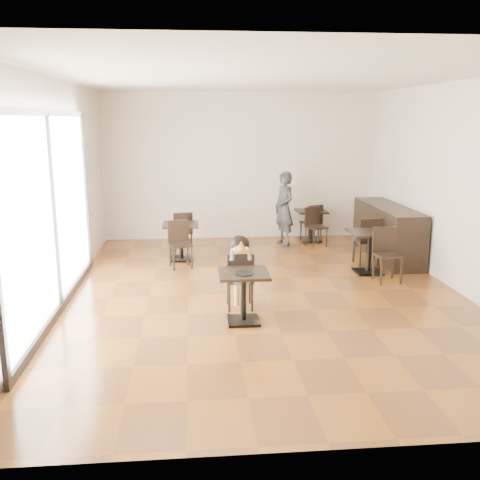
{
  "coord_description": "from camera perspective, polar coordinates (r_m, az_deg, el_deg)",
  "views": [
    {
      "loc": [
        -1.08,
        -7.77,
        2.63
      ],
      "look_at": [
        -0.44,
        -0.65,
        1.0
      ],
      "focal_mm": 40.0,
      "sensor_mm": 36.0,
      "label": 1
    }
  ],
  "objects": [
    {
      "name": "floor",
      "position": [
        8.28,
        2.63,
        -5.7
      ],
      "size": [
        6.0,
        8.0,
        0.01
      ],
      "primitive_type": "cube",
      "color": "brown",
      "rests_on": "ground"
    },
    {
      "name": "ceiling",
      "position": [
        7.87,
        2.88,
        16.98
      ],
      "size": [
        6.0,
        8.0,
        0.01
      ],
      "primitive_type": "cube",
      "color": "silver",
      "rests_on": "floor"
    },
    {
      "name": "wall_back",
      "position": [
        11.87,
        0.09,
        7.86
      ],
      "size": [
        6.0,
        0.01,
        3.2
      ],
      "primitive_type": "cube",
      "color": "beige",
      "rests_on": "floor"
    },
    {
      "name": "wall_front",
      "position": [
        4.06,
        10.5,
        -2.1
      ],
      "size": [
        6.0,
        0.01,
        3.2
      ],
      "primitive_type": "cube",
      "color": "beige",
      "rests_on": "floor"
    },
    {
      "name": "wall_left",
      "position": [
        8.07,
        -18.93,
        4.81
      ],
      "size": [
        0.01,
        8.0,
        3.2
      ],
      "primitive_type": "cube",
      "color": "beige",
      "rests_on": "floor"
    },
    {
      "name": "wall_right",
      "position": [
        8.84,
        22.48,
        5.18
      ],
      "size": [
        0.01,
        8.0,
        3.2
      ],
      "primitive_type": "cube",
      "color": "beige",
      "rests_on": "floor"
    },
    {
      "name": "storefront_window",
      "position": [
        7.61,
        -19.47,
        2.8
      ],
      "size": [
        0.04,
        4.5,
        2.6
      ],
      "primitive_type": "cube",
      "color": "white",
      "rests_on": "floor"
    },
    {
      "name": "child_table",
      "position": [
        7.04,
        0.37,
        -6.12
      ],
      "size": [
        0.65,
        0.65,
        0.69
      ],
      "primitive_type": null,
      "color": "black",
      "rests_on": "floor"
    },
    {
      "name": "child_chair",
      "position": [
        7.54,
        -0.03,
        -4.27
      ],
      "size": [
        0.37,
        0.37,
        0.83
      ],
      "primitive_type": null,
      "rotation": [
        0.0,
        0.0,
        3.14
      ],
      "color": "black",
      "rests_on": "floor"
    },
    {
      "name": "child",
      "position": [
        7.5,
        -0.03,
        -3.49
      ],
      "size": [
        0.37,
        0.52,
        1.04
      ],
      "primitive_type": null,
      "color": "slate",
      "rests_on": "child_chair"
    },
    {
      "name": "plate",
      "position": [
        6.83,
        0.45,
        -3.62
      ],
      "size": [
        0.23,
        0.23,
        0.01
      ],
      "primitive_type": "cylinder",
      "color": "black",
      "rests_on": "child_table"
    },
    {
      "name": "pizza_slice",
      "position": [
        7.22,
        0.1,
        -1.01
      ],
      "size": [
        0.24,
        0.19,
        0.06
      ],
      "primitive_type": null,
      "color": "tan",
      "rests_on": "child"
    },
    {
      "name": "adult_patron",
      "position": [
        11.32,
        4.72,
        3.38
      ],
      "size": [
        0.55,
        0.66,
        1.56
      ],
      "primitive_type": "imported",
      "rotation": [
        0.0,
        0.0,
        -1.22
      ],
      "color": "#323237",
      "rests_on": "floor"
    },
    {
      "name": "cafe_table_mid",
      "position": [
        9.52,
        13.58,
        -1.27
      ],
      "size": [
        0.74,
        0.74,
        0.74
      ],
      "primitive_type": null,
      "rotation": [
        0.0,
        0.0,
        0.06
      ],
      "color": "black",
      "rests_on": "floor"
    },
    {
      "name": "cafe_table_left",
      "position": [
        10.17,
        -6.3,
        -0.19
      ],
      "size": [
        0.8,
        0.8,
        0.7
      ],
      "primitive_type": null,
      "rotation": [
        0.0,
        0.0,
        0.23
      ],
      "color": "black",
      "rests_on": "floor"
    },
    {
      "name": "cafe_table_back",
      "position": [
        11.79,
        7.58,
        1.53
      ],
      "size": [
        0.83,
        0.83,
        0.68
      ],
      "primitive_type": null,
      "rotation": [
        0.0,
        0.0,
        0.35
      ],
      "color": "black",
      "rests_on": "floor"
    },
    {
      "name": "chair_mid_a",
      "position": [
        10.05,
        13.33,
        -0.08
      ],
      "size": [
        0.42,
        0.42,
        0.89
      ],
      "primitive_type": null,
      "rotation": [
        0.0,
        0.0,
        3.2
      ],
      "color": "black",
      "rests_on": "floor"
    },
    {
      "name": "chair_mid_b",
      "position": [
        9.05,
        15.5,
        -1.63
      ],
      "size": [
        0.42,
        0.42,
        0.89
      ],
      "primitive_type": null,
      "rotation": [
        0.0,
        0.0,
        0.06
      ],
      "color": "black",
      "rests_on": "floor"
    },
    {
      "name": "chair_left_a",
      "position": [
        10.69,
        -6.26,
        0.84
      ],
      "size": [
        0.46,
        0.46,
        0.84
      ],
      "primitive_type": null,
      "rotation": [
        0.0,
        0.0,
        3.37
      ],
      "color": "black",
      "rests_on": "floor"
    },
    {
      "name": "chair_left_b",
      "position": [
        9.61,
        -6.37,
        -0.52
      ],
      "size": [
        0.46,
        0.46,
        0.84
      ],
      "primitive_type": null,
      "rotation": [
        0.0,
        0.0,
        0.23
      ],
      "color": "black",
      "rests_on": "floor"
    },
    {
      "name": "chair_back_a",
      "position": [
        11.77,
        7.59,
        1.85
      ],
      "size": [
        0.47,
        0.47,
        0.82
      ],
      "primitive_type": null,
      "rotation": [
        0.0,
        0.0,
        3.5
      ],
      "color": "black",
      "rests_on": "floor"
    },
    {
      "name": "chair_back_b",
      "position": [
        11.28,
        8.16,
        1.35
      ],
      "size": [
        0.47,
        0.47,
        0.82
      ],
      "primitive_type": null,
      "rotation": [
        0.0,
        0.0,
        0.35
      ],
      "color": "black",
      "rests_on": "floor"
    },
    {
      "name": "service_counter",
      "position": [
        10.68,
        15.42,
        0.86
      ],
      "size": [
        0.6,
        2.4,
        1.0
      ],
      "primitive_type": "cube",
      "color": "black",
      "rests_on": "floor"
    }
  ]
}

